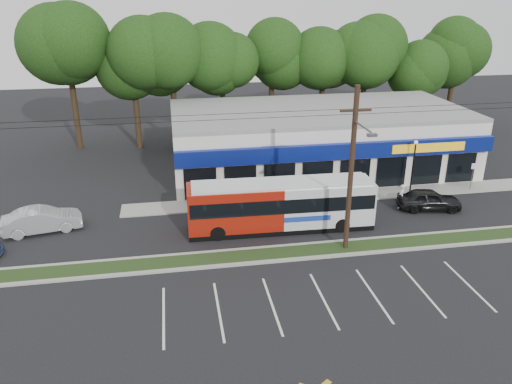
{
  "coord_description": "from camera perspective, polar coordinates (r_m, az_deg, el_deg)",
  "views": [
    {
      "loc": [
        -7.01,
        -24.67,
        14.79
      ],
      "look_at": [
        -1.87,
        5.0,
        2.5
      ],
      "focal_mm": 35.0,
      "sensor_mm": 36.0,
      "label": 1
    }
  ],
  "objects": [
    {
      "name": "sign_post",
      "position": [
        42.54,
        23.56,
        2.17
      ],
      "size": [
        0.45,
        0.1,
        2.23
      ],
      "color": "#59595E",
      "rests_on": "ground"
    },
    {
      "name": "utility_pole",
      "position": [
        28.98,
        10.6,
        2.94
      ],
      "size": [
        50.0,
        2.77,
        10.0
      ],
      "color": "black",
      "rests_on": "ground"
    },
    {
      "name": "strip_mall",
      "position": [
        44.17,
        7.06,
        6.09
      ],
      "size": [
        25.0,
        12.55,
        5.3
      ],
      "color": "silver",
      "rests_on": "ground"
    },
    {
      "name": "car_silver",
      "position": [
        35.44,
        -23.27,
        -2.95
      ],
      "size": [
        5.16,
        2.67,
        1.62
      ],
      "primitive_type": "imported",
      "rotation": [
        0.0,
        0.0,
        1.77
      ],
      "color": "#ABAEB2",
      "rests_on": "ground"
    },
    {
      "name": "ground",
      "position": [
        29.61,
        5.27,
        -7.87
      ],
      "size": [
        120.0,
        120.0,
        0.0
      ],
      "primitive_type": "plane",
      "color": "black",
      "rests_on": "ground"
    },
    {
      "name": "curb_south",
      "position": [
        29.7,
        5.2,
        -7.61
      ],
      "size": [
        40.0,
        0.25,
        0.14
      ],
      "primitive_type": "cube",
      "color": "#9E9E93",
      "rests_on": "ground"
    },
    {
      "name": "metrobus",
      "position": [
        32.66,
        2.86,
        -1.39
      ],
      "size": [
        12.25,
        2.91,
        3.27
      ],
      "rotation": [
        0.0,
        0.0,
        -0.03
      ],
      "color": "maroon",
      "rests_on": "ground"
    },
    {
      "name": "pedestrian_a",
      "position": [
        37.47,
        16.27,
        -0.48
      ],
      "size": [
        0.78,
        0.77,
        1.81
      ],
      "primitive_type": "imported",
      "rotation": [
        0.0,
        0.0,
        3.91
      ],
      "color": "silver",
      "rests_on": "ground"
    },
    {
      "name": "car_dark",
      "position": [
        37.89,
        19.19,
        -0.82
      ],
      "size": [
        4.74,
        2.58,
        1.53
      ],
      "primitive_type": "imported",
      "rotation": [
        0.0,
        0.0,
        1.39
      ],
      "color": "black",
      "rests_on": "ground"
    },
    {
      "name": "sidewalk",
      "position": [
        38.67,
        9.05,
        -0.49
      ],
      "size": [
        32.0,
        2.2,
        0.1
      ],
      "primitive_type": "cube",
      "color": "#9E9E93",
      "rests_on": "ground"
    },
    {
      "name": "lamp_post",
      "position": [
        39.89,
        17.58,
        3.46
      ],
      "size": [
        0.3,
        0.3,
        4.25
      ],
      "color": "black",
      "rests_on": "ground"
    },
    {
      "name": "grass_strip",
      "position": [
        30.42,
        4.79,
        -6.85
      ],
      "size": [
        40.0,
        1.6,
        0.12
      ],
      "primitive_type": "cube",
      "color": "#273716",
      "rests_on": "ground"
    },
    {
      "name": "curb_north",
      "position": [
        31.13,
        4.4,
        -6.08
      ],
      "size": [
        40.0,
        0.25,
        0.14
      ],
      "primitive_type": "cube",
      "color": "#9E9E93",
      "rests_on": "ground"
    },
    {
      "name": "tree_line",
      "position": [
        52.24,
        2.49,
        15.18
      ],
      "size": [
        46.76,
        6.76,
        11.83
      ],
      "color": "black",
      "rests_on": "ground"
    },
    {
      "name": "pedestrian_b",
      "position": [
        38.76,
        12.57,
        0.4
      ],
      "size": [
        0.82,
        0.69,
        1.49
      ],
      "primitive_type": "imported",
      "rotation": [
        0.0,
        0.0,
        2.95
      ],
      "color": "beige",
      "rests_on": "ground"
    }
  ]
}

